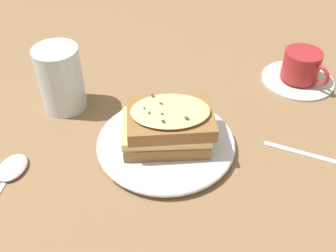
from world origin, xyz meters
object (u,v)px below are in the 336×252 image
Objects in this scene: sandwich at (169,125)px; spoon at (9,172)px; water_glass at (61,79)px; teacup_with_saucer at (299,69)px; dinner_plate at (168,142)px.

spoon is at bearing 70.41° from sandwich.
sandwich is at bearing -153.47° from water_glass.
water_glass reaches higher than teacup_with_saucer.
teacup_with_saucer is (0.02, -0.32, -0.02)m from sandwich.
dinner_plate is 1.37× the size of sandwich.
dinner_plate is 1.62× the size of spoon.
spoon is at bearing 129.15° from water_glass.
dinner_plate is 0.25m from spoon.
sandwich is 0.32m from teacup_with_saucer.
dinner_plate is 0.04m from sandwich.
teacup_with_saucer is (0.01, -0.32, 0.02)m from dinner_plate.
teacup_with_saucer is 0.46m from water_glass.
teacup_with_saucer reaches higher than dinner_plate.
sandwich reaches higher than spoon.
spoon is (0.07, 0.56, -0.02)m from teacup_with_saucer.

